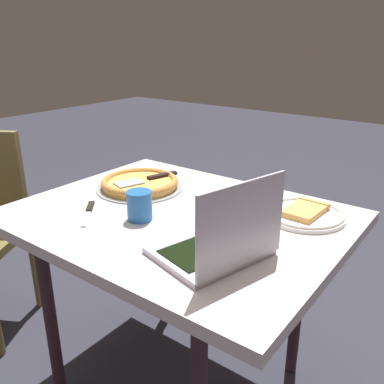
{
  "coord_description": "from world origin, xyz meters",
  "views": [
    {
      "loc": [
        0.81,
        -1.01,
        1.31
      ],
      "look_at": [
        0.07,
        -0.01,
        0.84
      ],
      "focal_mm": 38.69,
      "sensor_mm": 36.0,
      "label": 1
    }
  ],
  "objects_px": {
    "pizza_tray": "(140,183)",
    "drink_cup": "(139,205)",
    "laptop": "(219,242)",
    "pizza_plate": "(305,213)",
    "table_knife": "(89,211)",
    "dining_table": "(178,232)"
  },
  "relations": [
    {
      "from": "pizza_tray",
      "to": "drink_cup",
      "type": "height_order",
      "value": "drink_cup"
    },
    {
      "from": "laptop",
      "to": "pizza_plate",
      "type": "height_order",
      "value": "laptop"
    },
    {
      "from": "laptop",
      "to": "table_knife",
      "type": "distance_m",
      "value": 0.54
    },
    {
      "from": "pizza_plate",
      "to": "dining_table",
      "type": "bearing_deg",
      "value": -147.19
    },
    {
      "from": "pizza_plate",
      "to": "table_knife",
      "type": "height_order",
      "value": "pizza_plate"
    },
    {
      "from": "dining_table",
      "to": "drink_cup",
      "type": "relative_size",
      "value": 11.17
    },
    {
      "from": "dining_table",
      "to": "pizza_tray",
      "type": "distance_m",
      "value": 0.31
    },
    {
      "from": "laptop",
      "to": "pizza_plate",
      "type": "bearing_deg",
      "value": 79.57
    },
    {
      "from": "laptop",
      "to": "dining_table",
      "type": "bearing_deg",
      "value": 148.21
    },
    {
      "from": "laptop",
      "to": "table_knife",
      "type": "xyz_separation_m",
      "value": [
        -0.53,
        -0.0,
        -0.05
      ]
    },
    {
      "from": "laptop",
      "to": "pizza_tray",
      "type": "bearing_deg",
      "value": 153.53
    },
    {
      "from": "table_knife",
      "to": "drink_cup",
      "type": "xyz_separation_m",
      "value": [
        0.18,
        0.06,
        0.05
      ]
    },
    {
      "from": "pizza_tray",
      "to": "drink_cup",
      "type": "xyz_separation_m",
      "value": [
        0.2,
        -0.21,
        0.03
      ]
    },
    {
      "from": "laptop",
      "to": "drink_cup",
      "type": "relative_size",
      "value": 3.5
    },
    {
      "from": "dining_table",
      "to": "laptop",
      "type": "xyz_separation_m",
      "value": [
        0.28,
        -0.17,
        0.12
      ]
    },
    {
      "from": "laptop",
      "to": "drink_cup",
      "type": "distance_m",
      "value": 0.36
    },
    {
      "from": "table_knife",
      "to": "drink_cup",
      "type": "relative_size",
      "value": 1.67
    },
    {
      "from": "table_knife",
      "to": "dining_table",
      "type": "bearing_deg",
      "value": 34.79
    },
    {
      "from": "dining_table",
      "to": "pizza_tray",
      "type": "bearing_deg",
      "value": 159.57
    },
    {
      "from": "dining_table",
      "to": "table_knife",
      "type": "relative_size",
      "value": 6.68
    },
    {
      "from": "table_knife",
      "to": "laptop",
      "type": "bearing_deg",
      "value": 0.05
    },
    {
      "from": "drink_cup",
      "to": "table_knife",
      "type": "bearing_deg",
      "value": -160.99
    }
  ]
}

